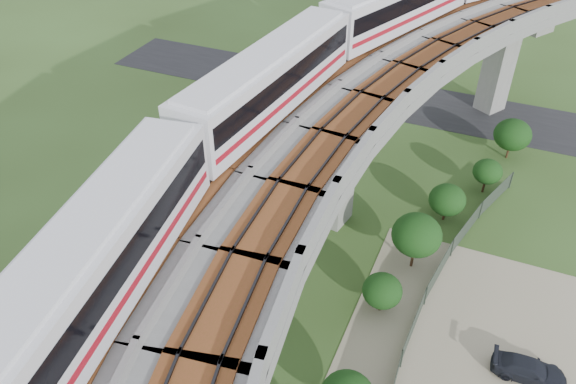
% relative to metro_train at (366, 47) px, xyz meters
% --- Properties ---
extents(ground, '(160.00, 160.00, 0.00)m').
position_rel_metro_train_xyz_m(ground, '(-1.68, -12.55, -12.31)').
color(ground, '#344B1E').
rests_on(ground, ground).
extents(asphalt_road, '(60.00, 8.00, 0.03)m').
position_rel_metro_train_xyz_m(asphalt_road, '(-1.68, 17.45, -12.29)').
color(asphalt_road, '#232326').
rests_on(asphalt_road, ground).
extents(viaduct, '(19.58, 73.98, 11.40)m').
position_rel_metro_train_xyz_m(viaduct, '(2.16, -12.55, -3.26)').
color(viaduct, '#99968E').
rests_on(viaduct, ground).
extents(metro_train, '(18.05, 59.91, 3.64)m').
position_rel_metro_train_xyz_m(metro_train, '(0.00, 0.00, 0.00)').
color(metro_train, silver).
rests_on(metro_train, ground).
extents(fence, '(3.87, 38.73, 1.50)m').
position_rel_metro_train_xyz_m(fence, '(8.07, -12.55, -11.56)').
color(fence, '#2D382D').
rests_on(fence, ground).
extents(tree_0, '(2.99, 2.99, 3.48)m').
position_rel_metro_train_xyz_m(tree_0, '(9.91, 11.11, -10.10)').
color(tree_0, '#382314').
rests_on(tree_0, ground).
extents(tree_1, '(2.18, 2.18, 2.82)m').
position_rel_metro_train_xyz_m(tree_1, '(8.73, 5.44, -10.42)').
color(tree_1, '#382314').
rests_on(tree_1, ground).
extents(tree_2, '(2.59, 2.59, 2.87)m').
position_rel_metro_train_xyz_m(tree_2, '(6.58, 0.96, -10.54)').
color(tree_2, '#382314').
rests_on(tree_2, ground).
extents(tree_3, '(3.15, 3.15, 4.04)m').
position_rel_metro_train_xyz_m(tree_3, '(5.55, -4.66, -9.61)').
color(tree_3, '#382314').
rests_on(tree_3, ground).
extents(tree_4, '(2.35, 2.35, 2.66)m').
position_rel_metro_train_xyz_m(tree_4, '(4.67, -9.06, -10.65)').
color(tree_4, '#382314').
rests_on(tree_4, ground).
extents(car_dark, '(3.90, 1.75, 1.11)m').
position_rel_metro_train_xyz_m(car_dark, '(13.15, -10.46, -11.71)').
color(car_dark, black).
rests_on(car_dark, dirt_lot).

